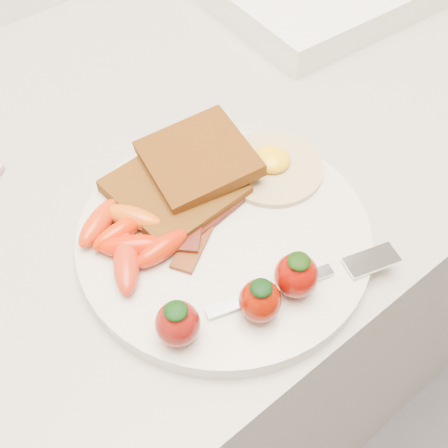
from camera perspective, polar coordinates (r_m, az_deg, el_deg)
counter at (r=0.99m, az=-4.62°, el=-10.64°), size 2.00×0.60×0.90m
plate at (r=0.52m, az=0.00°, el=-1.28°), size 0.27×0.27×0.02m
toast_lower at (r=0.54m, az=-5.03°, el=3.58°), size 0.11×0.11×0.01m
toast_upper at (r=0.54m, az=-2.65°, el=6.69°), size 0.12×0.11×0.02m
fried_egg at (r=0.56m, az=4.89°, el=6.00°), size 0.11×0.11×0.02m
bacon_strips at (r=0.51m, az=-2.55°, el=0.15°), size 0.10×0.09×0.01m
baby_carrots at (r=0.50m, az=-9.72°, el=-1.50°), size 0.09×0.11×0.02m
strawberries at (r=0.45m, az=2.36°, el=-7.53°), size 0.14×0.06×0.04m
fork at (r=0.49m, az=9.48°, el=-5.30°), size 0.17×0.07×0.00m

